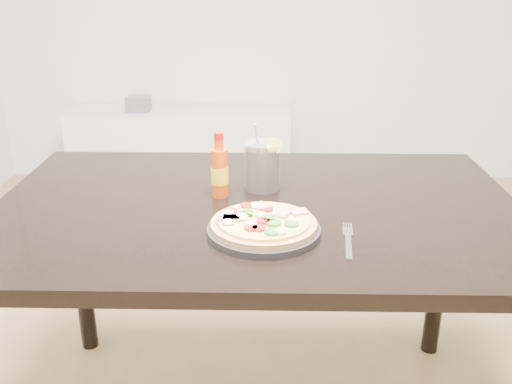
{
  "coord_description": "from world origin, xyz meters",
  "views": [
    {
      "loc": [
        -0.24,
        -1.46,
        1.33
      ],
      "look_at": [
        -0.27,
        -0.18,
        0.83
      ],
      "focal_mm": 40.0,
      "sensor_mm": 36.0,
      "label": 1
    }
  ],
  "objects_px": {
    "plate": "(264,230)",
    "cola_cup": "(262,167)",
    "pizza": "(263,223)",
    "hot_sauce_bottle": "(220,171)",
    "media_console": "(181,148)",
    "dining_table": "(257,232)",
    "fork": "(348,239)"
  },
  "relations": [
    {
      "from": "dining_table",
      "to": "hot_sauce_bottle",
      "type": "distance_m",
      "value": 0.19
    },
    {
      "from": "cola_cup",
      "to": "pizza",
      "type": "bearing_deg",
      "value": -89.25
    },
    {
      "from": "plate",
      "to": "pizza",
      "type": "relative_size",
      "value": 1.07
    },
    {
      "from": "dining_table",
      "to": "pizza",
      "type": "relative_size",
      "value": 5.6
    },
    {
      "from": "dining_table",
      "to": "fork",
      "type": "bearing_deg",
      "value": -45.32
    },
    {
      "from": "dining_table",
      "to": "cola_cup",
      "type": "xyz_separation_m",
      "value": [
        0.01,
        0.11,
        0.15
      ]
    },
    {
      "from": "fork",
      "to": "dining_table",
      "type": "bearing_deg",
      "value": 140.77
    },
    {
      "from": "hot_sauce_bottle",
      "to": "cola_cup",
      "type": "distance_m",
      "value": 0.13
    },
    {
      "from": "hot_sauce_bottle",
      "to": "cola_cup",
      "type": "height_order",
      "value": "cola_cup"
    },
    {
      "from": "pizza",
      "to": "hot_sauce_bottle",
      "type": "height_order",
      "value": "hot_sauce_bottle"
    },
    {
      "from": "hot_sauce_bottle",
      "to": "fork",
      "type": "relative_size",
      "value": 0.95
    },
    {
      "from": "media_console",
      "to": "plate",
      "type": "bearing_deg",
      "value": -76.57
    },
    {
      "from": "dining_table",
      "to": "fork",
      "type": "xyz_separation_m",
      "value": [
        0.21,
        -0.22,
        0.09
      ]
    },
    {
      "from": "dining_table",
      "to": "pizza",
      "type": "distance_m",
      "value": 0.22
    },
    {
      "from": "dining_table",
      "to": "hot_sauce_bottle",
      "type": "bearing_deg",
      "value": 152.09
    },
    {
      "from": "pizza",
      "to": "cola_cup",
      "type": "height_order",
      "value": "cola_cup"
    },
    {
      "from": "hot_sauce_bottle",
      "to": "media_console",
      "type": "height_order",
      "value": "hot_sauce_bottle"
    },
    {
      "from": "plate",
      "to": "dining_table",
      "type": "bearing_deg",
      "value": 96.07
    },
    {
      "from": "cola_cup",
      "to": "media_console",
      "type": "xyz_separation_m",
      "value": [
        -0.54,
        2.01,
        -0.56
      ]
    },
    {
      "from": "hot_sauce_bottle",
      "to": "media_console",
      "type": "xyz_separation_m",
      "value": [
        -0.43,
        2.07,
        -0.57
      ]
    },
    {
      "from": "pizza",
      "to": "fork",
      "type": "height_order",
      "value": "pizza"
    },
    {
      "from": "dining_table",
      "to": "pizza",
      "type": "xyz_separation_m",
      "value": [
        0.02,
        -0.18,
        0.11
      ]
    },
    {
      "from": "plate",
      "to": "hot_sauce_bottle",
      "type": "relative_size",
      "value": 1.49
    },
    {
      "from": "hot_sauce_bottle",
      "to": "cola_cup",
      "type": "relative_size",
      "value": 0.93
    },
    {
      "from": "dining_table",
      "to": "hot_sauce_bottle",
      "type": "height_order",
      "value": "hot_sauce_bottle"
    },
    {
      "from": "fork",
      "to": "media_console",
      "type": "bearing_deg",
      "value": 113.76
    },
    {
      "from": "plate",
      "to": "cola_cup",
      "type": "height_order",
      "value": "cola_cup"
    },
    {
      "from": "plate",
      "to": "media_console",
      "type": "relative_size",
      "value": 0.19
    },
    {
      "from": "pizza",
      "to": "hot_sauce_bottle",
      "type": "distance_m",
      "value": 0.27
    },
    {
      "from": "cola_cup",
      "to": "fork",
      "type": "bearing_deg",
      "value": -58.51
    },
    {
      "from": "hot_sauce_bottle",
      "to": "dining_table",
      "type": "bearing_deg",
      "value": -27.91
    },
    {
      "from": "pizza",
      "to": "media_console",
      "type": "distance_m",
      "value": 2.43
    }
  ]
}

